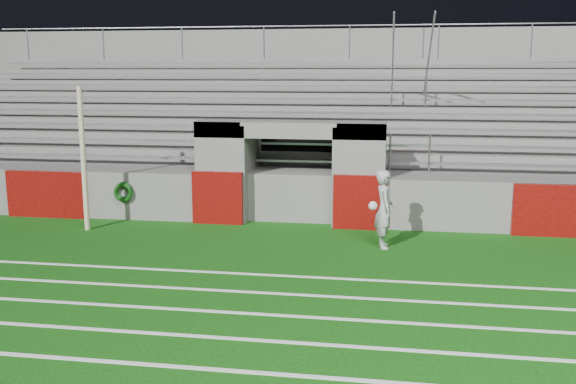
# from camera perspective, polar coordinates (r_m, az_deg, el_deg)

# --- Properties ---
(ground) EXTENTS (90.00, 90.00, 0.00)m
(ground) POSITION_cam_1_polar(r_m,az_deg,el_deg) (13.37, -2.08, -6.03)
(ground) COLOR #0F470B
(ground) RESTS_ON ground
(field_post) EXTENTS (0.13, 0.13, 3.50)m
(field_post) POSITION_cam_1_polar(r_m,az_deg,el_deg) (16.28, -17.73, 2.79)
(field_post) COLOR beige
(field_post) RESTS_ON ground
(field_markings) EXTENTS (28.00, 8.09, 0.01)m
(field_markings) POSITION_cam_1_polar(r_m,az_deg,el_deg) (8.84, -8.61, -15.19)
(field_markings) COLOR white
(field_markings) RESTS_ON ground
(stadium_structure) EXTENTS (26.00, 8.48, 5.42)m
(stadium_structure) POSITION_cam_1_polar(r_m,az_deg,el_deg) (20.81, 2.16, 4.19)
(stadium_structure) COLOR #605D5B
(stadium_structure) RESTS_ON ground
(goalkeeper_with_ball) EXTENTS (0.60, 0.69, 1.74)m
(goalkeeper_with_ball) POSITION_cam_1_polar(r_m,az_deg,el_deg) (14.23, 8.54, -1.50)
(goalkeeper_with_ball) COLOR #A0A6A9
(goalkeeper_with_ball) RESTS_ON ground
(hose_coil) EXTENTS (0.50, 0.14, 0.53)m
(hose_coil) POSITION_cam_1_polar(r_m,az_deg,el_deg) (17.19, -14.42, 0.02)
(hose_coil) COLOR #0E4715
(hose_coil) RESTS_ON ground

